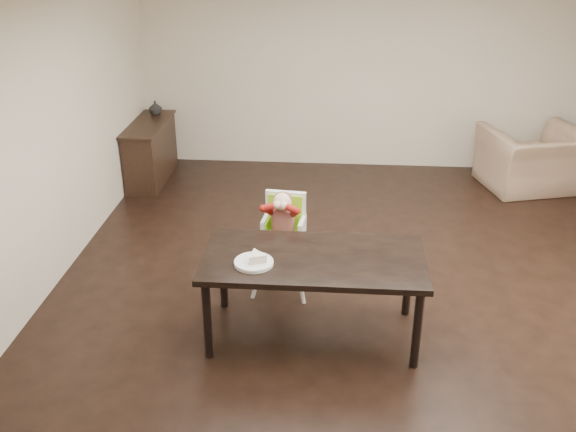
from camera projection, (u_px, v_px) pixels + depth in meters
name	position (u px, v px, depth m)	size (l,w,h in m)	color
ground	(367.00, 296.00, 6.03)	(7.00, 7.00, 0.00)	black
room_walls	(379.00, 103.00, 5.23)	(6.02, 7.02, 2.71)	beige
dining_table	(314.00, 265.00, 5.20)	(1.80, 0.90, 0.75)	black
high_chair	(283.00, 221.00, 5.89)	(0.46, 0.46, 0.99)	white
plate	(255.00, 261.00, 5.05)	(0.34, 0.34, 0.09)	white
armchair	(535.00, 150.00, 8.17)	(1.19, 0.78, 1.04)	tan
sideboard	(151.00, 152.00, 8.48)	(0.44, 1.26, 0.79)	black
vase	(155.00, 108.00, 8.63)	(0.18, 0.18, 0.18)	#99999E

